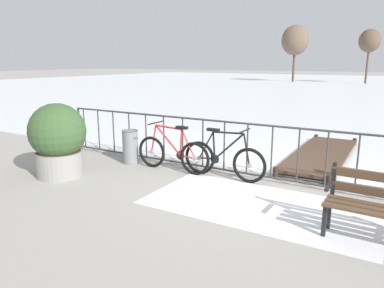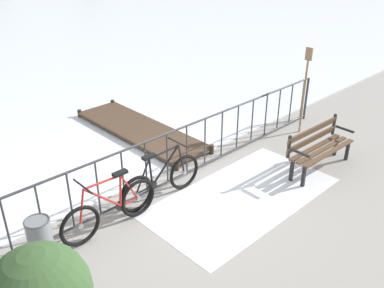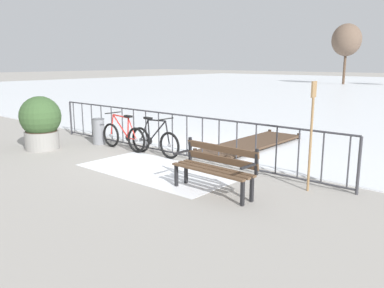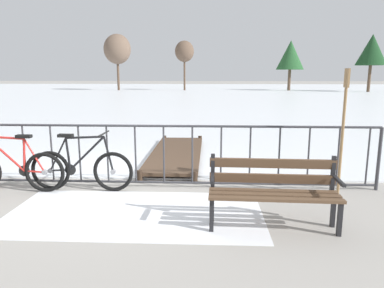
{
  "view_description": "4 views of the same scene",
  "coord_description": "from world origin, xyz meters",
  "px_view_note": "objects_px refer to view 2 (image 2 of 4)",
  "views": [
    {
      "loc": [
        2.44,
        -6.23,
        2.18
      ],
      "look_at": [
        -0.73,
        -0.83,
        0.74
      ],
      "focal_mm": 33.61,
      "sensor_mm": 36.0,
      "label": 1
    },
    {
      "loc": [
        -4.21,
        -5.03,
        4.16
      ],
      "look_at": [
        0.49,
        -0.13,
        0.73
      ],
      "focal_mm": 39.14,
      "sensor_mm": 36.0,
      "label": 2
    },
    {
      "loc": [
        6.65,
        -6.95,
        2.32
      ],
      "look_at": [
        1.25,
        -0.7,
        0.58
      ],
      "focal_mm": 36.93,
      "sensor_mm": 36.0,
      "label": 3
    },
    {
      "loc": [
        1.72,
        -5.92,
        1.92
      ],
      "look_at": [
        1.46,
        -0.45,
        0.84
      ],
      "focal_mm": 33.97,
      "sensor_mm": 36.0,
      "label": 4
    }
  ],
  "objects_px": {
    "bicycle_near_railing": "(111,209)",
    "bicycle_second": "(161,181)",
    "trash_bin": "(41,241)",
    "oar_upright": "(305,85)",
    "park_bench": "(318,145)"
  },
  "relations": [
    {
      "from": "bicycle_near_railing",
      "to": "bicycle_second",
      "type": "distance_m",
      "value": 1.1
    },
    {
      "from": "trash_bin",
      "to": "oar_upright",
      "type": "bearing_deg",
      "value": -0.3
    },
    {
      "from": "bicycle_near_railing",
      "to": "trash_bin",
      "type": "bearing_deg",
      "value": 178.67
    },
    {
      "from": "park_bench",
      "to": "oar_upright",
      "type": "relative_size",
      "value": 0.82
    },
    {
      "from": "trash_bin",
      "to": "park_bench",
      "type": "bearing_deg",
      "value": -13.26
    },
    {
      "from": "bicycle_second",
      "to": "park_bench",
      "type": "relative_size",
      "value": 1.06
    },
    {
      "from": "oar_upright",
      "to": "park_bench",
      "type": "bearing_deg",
      "value": -136.31
    },
    {
      "from": "park_bench",
      "to": "bicycle_near_railing",
      "type": "bearing_deg",
      "value": 163.54
    },
    {
      "from": "bicycle_near_railing",
      "to": "oar_upright",
      "type": "bearing_deg",
      "value": -0.08
    },
    {
      "from": "bicycle_second",
      "to": "oar_upright",
      "type": "distance_m",
      "value": 4.19
    },
    {
      "from": "trash_bin",
      "to": "oar_upright",
      "type": "distance_m",
      "value": 6.38
    },
    {
      "from": "park_bench",
      "to": "bicycle_second",
      "type": "bearing_deg",
      "value": 156.25
    },
    {
      "from": "trash_bin",
      "to": "oar_upright",
      "type": "relative_size",
      "value": 0.37
    },
    {
      "from": "bicycle_near_railing",
      "to": "bicycle_second",
      "type": "bearing_deg",
      "value": 5.0
    },
    {
      "from": "bicycle_second",
      "to": "trash_bin",
      "type": "distance_m",
      "value": 2.22
    }
  ]
}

